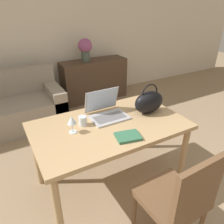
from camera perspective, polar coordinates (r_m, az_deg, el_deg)
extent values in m
cube|color=beige|center=(4.10, -20.64, 19.80)|extent=(10.00, 0.06, 2.70)
cube|color=tan|center=(2.06, -0.65, -3.63)|extent=(1.42, 0.85, 0.04)
cylinder|color=tan|center=(1.86, -13.91, -23.79)|extent=(0.06, 0.06, 0.70)
cylinder|color=tan|center=(2.38, 18.04, -11.09)|extent=(0.06, 0.06, 0.70)
cylinder|color=tan|center=(2.40, -19.11, -11.00)|extent=(0.06, 0.06, 0.70)
cylinder|color=tan|center=(2.82, 7.41, -3.33)|extent=(0.06, 0.06, 0.70)
cube|color=brown|center=(1.83, 14.97, -20.79)|extent=(0.45, 0.45, 0.05)
cube|color=brown|center=(1.57, 21.50, -18.76)|extent=(0.42, 0.05, 0.45)
cylinder|color=brown|center=(2.00, 5.88, -24.42)|extent=(0.04, 0.04, 0.42)
cylinder|color=brown|center=(2.17, 14.25, -19.86)|extent=(0.04, 0.04, 0.42)
cube|color=gray|center=(3.66, -26.92, -1.16)|extent=(1.83, 0.84, 0.42)
cube|color=gray|center=(3.71, -14.77, 2.66)|extent=(0.20, 0.84, 0.56)
cube|color=#4C3828|center=(4.29, -4.69, 8.35)|extent=(1.25, 0.40, 0.77)
cube|color=#ADADB2|center=(2.14, -0.67, -1.45)|extent=(0.36, 0.25, 0.02)
cube|color=slate|center=(2.13, -0.59, -1.32)|extent=(0.31, 0.16, 0.00)
cube|color=#ADADB2|center=(2.21, -2.73, 3.18)|extent=(0.36, 0.07, 0.24)
cube|color=silver|center=(2.21, -2.64, 3.16)|extent=(0.33, 0.07, 0.22)
cylinder|color=silver|center=(2.03, -7.66, -2.30)|extent=(0.08, 0.08, 0.09)
cylinder|color=silver|center=(1.95, -10.17, -5.14)|extent=(0.07, 0.07, 0.01)
cylinder|color=silver|center=(1.93, -10.28, -4.03)|extent=(0.01, 0.01, 0.08)
cone|color=silver|center=(1.89, -10.47, -2.06)|extent=(0.08, 0.08, 0.07)
ellipsoid|color=black|center=(2.23, 9.63, 2.55)|extent=(0.32, 0.18, 0.23)
torus|color=black|center=(2.20, 9.82, 4.88)|extent=(0.19, 0.01, 0.19)
cylinder|color=#47564C|center=(4.10, -6.90, 14.27)|extent=(0.15, 0.15, 0.19)
sphere|color=#3D6B38|center=(4.07, -7.01, 16.15)|extent=(0.19, 0.19, 0.19)
sphere|color=#994C7F|center=(4.06, -7.05, 16.84)|extent=(0.25, 0.25, 0.25)
cube|color=#336B4C|center=(1.85, 4.20, -6.37)|extent=(0.23, 0.20, 0.02)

